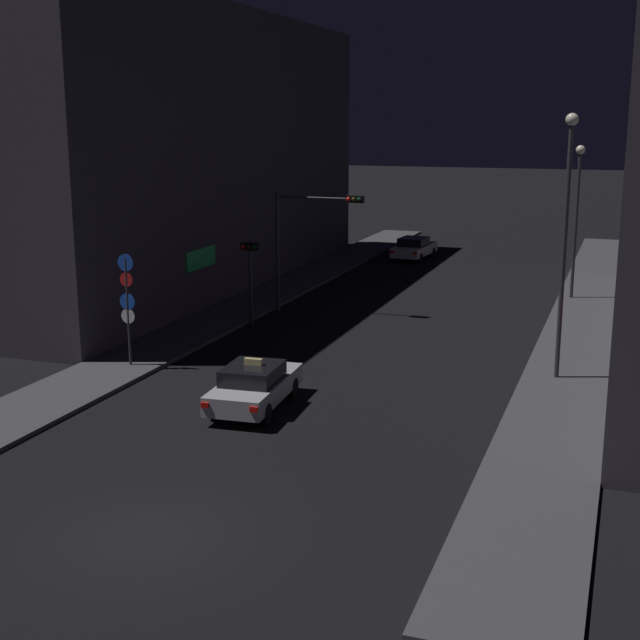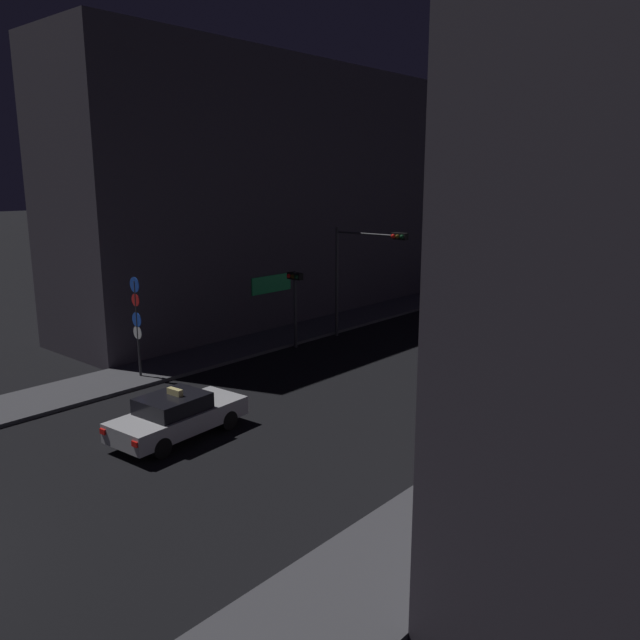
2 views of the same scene
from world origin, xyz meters
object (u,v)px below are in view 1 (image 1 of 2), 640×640
far_car (414,248)px  sign_pole_left (127,301)px  street_lamp_far_block (577,202)px  traffic_light_overhead (309,227)px  street_lamp_near_block (566,222)px  taxi (254,386)px  traffic_light_left_kerb (250,265)px

far_car → sign_pole_left: (-3.67, -28.36, 1.77)m
street_lamp_far_block → traffic_light_overhead: bearing=-147.2°
traffic_light_overhead → sign_pole_left: size_ratio=1.39×
street_lamp_near_block → taxi: bearing=-144.5°
far_car → street_lamp_far_block: street_lamp_far_block is taller
far_car → sign_pole_left: bearing=-97.4°
traffic_light_left_kerb → sign_pole_left: size_ratio=0.92×
taxi → traffic_light_left_kerb: size_ratio=1.22×
far_car → taxi: bearing=-85.6°
sign_pole_left → street_lamp_near_block: (14.69, 3.53, 2.99)m
traffic_light_left_kerb → street_lamp_near_block: size_ratio=0.42×
far_car → street_lamp_near_block: size_ratio=0.52×
street_lamp_near_block → street_lamp_far_block: bearing=92.0°
street_lamp_near_block → street_lamp_far_block: 14.62m
taxi → sign_pole_left: sign_pole_left is taller
far_car → traffic_light_left_kerb: traffic_light_left_kerb is taller
traffic_light_overhead → street_lamp_near_block: bearing=-31.8°
taxi → traffic_light_overhead: 14.24m
traffic_light_overhead → street_lamp_far_block: size_ratio=0.75×
traffic_light_overhead → sign_pole_left: 11.33m
sign_pole_left → street_lamp_far_block: (14.17, 18.12, 2.36)m
far_car → traffic_light_left_kerb: size_ratio=1.23×
taxi → traffic_light_overhead: bearing=103.2°
far_car → street_lamp_far_block: 15.24m
traffic_light_left_kerb → sign_pole_left: 7.86m
taxi → street_lamp_near_block: (8.64, 6.16, 4.76)m
traffic_light_left_kerb → street_lamp_far_block: street_lamp_far_block is taller
taxi → traffic_light_left_kerb: 11.56m
far_car → sign_pole_left: 28.66m
far_car → street_lamp_far_block: bearing=-44.3°
traffic_light_left_kerb → street_lamp_far_block: (12.83, 10.37, 2.19)m
traffic_light_overhead → traffic_light_left_kerb: traffic_light_overhead is taller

